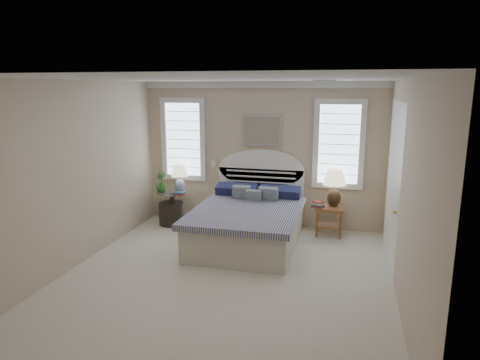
% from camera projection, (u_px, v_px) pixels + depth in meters
% --- Properties ---
extents(floor, '(4.50, 5.00, 0.01)m').
position_uv_depth(floor, '(225.00, 278.00, 5.93)').
color(floor, beige).
rests_on(floor, ground).
extents(ceiling, '(4.50, 5.00, 0.01)m').
position_uv_depth(ceiling, '(223.00, 79.00, 5.36)').
color(ceiling, silver).
rests_on(ceiling, wall_back).
extents(wall_back, '(4.50, 0.02, 2.70)m').
position_uv_depth(wall_back, '(262.00, 155.00, 8.01)').
color(wall_back, beige).
rests_on(wall_back, floor).
extents(wall_left, '(0.02, 5.00, 2.70)m').
position_uv_depth(wall_left, '(75.00, 175.00, 6.19)').
color(wall_left, beige).
rests_on(wall_left, floor).
extents(wall_right, '(0.02, 5.00, 2.70)m').
position_uv_depth(wall_right, '(405.00, 194.00, 5.10)').
color(wall_right, beige).
rests_on(wall_right, floor).
extents(crown_molding, '(4.50, 0.08, 0.12)m').
position_uv_depth(crown_molding, '(262.00, 85.00, 7.70)').
color(crown_molding, white).
rests_on(crown_molding, wall_back).
extents(hvac_vent, '(0.30, 0.20, 0.02)m').
position_uv_depth(hvac_vent, '(324.00, 81.00, 5.83)').
color(hvac_vent, '#B2B2B2').
rests_on(hvac_vent, ceiling).
extents(switch_plate, '(0.08, 0.01, 0.12)m').
position_uv_depth(switch_plate, '(213.00, 163.00, 8.27)').
color(switch_plate, white).
rests_on(switch_plate, wall_back).
extents(window_left, '(0.90, 0.06, 1.60)m').
position_uv_depth(window_left, '(184.00, 139.00, 8.31)').
color(window_left, silver).
rests_on(window_left, wall_back).
extents(window_right, '(0.90, 0.06, 1.60)m').
position_uv_depth(window_right, '(339.00, 144.00, 7.60)').
color(window_right, silver).
rests_on(window_right, wall_back).
extents(painting, '(0.74, 0.04, 0.58)m').
position_uv_depth(painting, '(262.00, 130.00, 7.87)').
color(painting, silver).
rests_on(painting, wall_back).
extents(closet_door, '(0.02, 1.80, 2.40)m').
position_uv_depth(closet_door, '(393.00, 184.00, 6.27)').
color(closet_door, white).
rests_on(closet_door, floor).
extents(bed, '(1.72, 2.28, 1.47)m').
position_uv_depth(bed, '(249.00, 221.00, 7.23)').
color(bed, '#B5B39F').
rests_on(bed, floor).
extents(side_table_left, '(0.56, 0.56, 0.63)m').
position_uv_depth(side_table_left, '(172.00, 205.00, 8.19)').
color(side_table_left, black).
rests_on(side_table_left, floor).
extents(nightstand_right, '(0.50, 0.40, 0.53)m').
position_uv_depth(nightstand_right, '(329.00, 215.00, 7.57)').
color(nightstand_right, brown).
rests_on(nightstand_right, floor).
extents(floor_pot, '(0.60, 0.60, 0.43)m').
position_uv_depth(floor_pot, '(171.00, 213.00, 8.23)').
color(floor_pot, black).
rests_on(floor_pot, floor).
extents(lamp_left, '(0.38, 0.38, 0.53)m').
position_uv_depth(lamp_left, '(180.00, 175.00, 8.17)').
color(lamp_left, silver).
rests_on(lamp_left, side_table_left).
extents(lamp_right, '(0.53, 0.53, 0.67)m').
position_uv_depth(lamp_right, '(334.00, 183.00, 7.51)').
color(lamp_right, black).
rests_on(lamp_right, nightstand_right).
extents(potted_plant, '(0.24, 0.24, 0.38)m').
position_uv_depth(potted_plant, '(161.00, 182.00, 8.14)').
color(potted_plant, '#437E32').
rests_on(potted_plant, side_table_left).
extents(books_left, '(0.21, 0.16, 0.06)m').
position_uv_depth(books_left, '(180.00, 193.00, 7.97)').
color(books_left, maroon).
rests_on(books_left, side_table_left).
extents(books_right, '(0.24, 0.21, 0.11)m').
position_uv_depth(books_right, '(318.00, 205.00, 7.48)').
color(books_right, maroon).
rests_on(books_right, nightstand_right).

